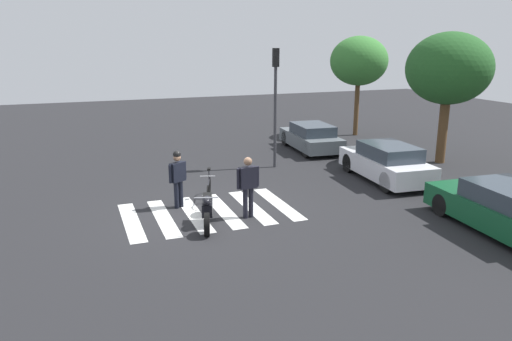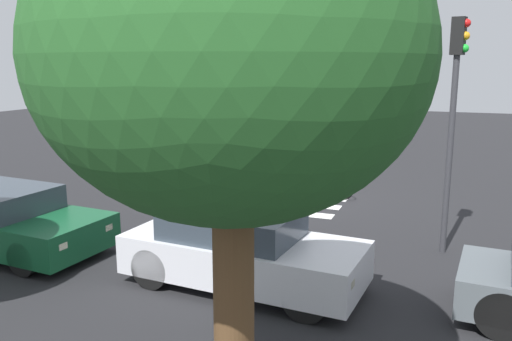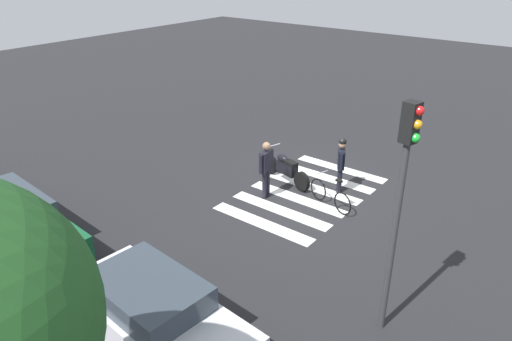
{
  "view_description": "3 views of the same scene",
  "coord_description": "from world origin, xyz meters",
  "px_view_note": "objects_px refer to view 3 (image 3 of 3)",
  "views": [
    {
      "loc": [
        13.3,
        -3.53,
        4.92
      ],
      "look_at": [
        -0.05,
        1.52,
        1.12
      ],
      "focal_mm": 34.29,
      "sensor_mm": 36.0,
      "label": 1
    },
    {
      "loc": [
        -4.34,
        14.82,
        3.8
      ],
      "look_at": [
        0.73,
        1.54,
        0.89
      ],
      "focal_mm": 36.81,
      "sensor_mm": 36.0,
      "label": 2
    },
    {
      "loc": [
        -6.78,
        11.21,
        6.86
      ],
      "look_at": [
        0.63,
        1.69,
        1.21
      ],
      "focal_mm": 33.37,
      "sensor_mm": 36.0,
      "label": 3
    }
  ],
  "objects_px": {
    "police_motorcycle": "(286,169)",
    "leaning_bicycle": "(330,195)",
    "officer_on_foot": "(266,166)",
    "officer_by_motorcycle": "(341,161)",
    "traffic_light_pole": "(401,189)",
    "car_white_van": "(155,314)",
    "car_green_compact": "(9,223)"
  },
  "relations": [
    {
      "from": "car_white_van",
      "to": "leaning_bicycle",
      "type": "bearing_deg",
      "value": -89.64
    },
    {
      "from": "officer_by_motorcycle",
      "to": "traffic_light_pole",
      "type": "xyz_separation_m",
      "value": [
        -3.54,
        4.66,
        2.07
      ]
    },
    {
      "from": "leaning_bicycle",
      "to": "car_white_van",
      "type": "relative_size",
      "value": 0.39
    },
    {
      "from": "traffic_light_pole",
      "to": "officer_by_motorcycle",
      "type": "bearing_deg",
      "value": -52.72
    },
    {
      "from": "car_white_van",
      "to": "officer_on_foot",
      "type": "bearing_deg",
      "value": -72.56
    },
    {
      "from": "car_white_van",
      "to": "officer_by_motorcycle",
      "type": "bearing_deg",
      "value": -87.71
    },
    {
      "from": "car_green_compact",
      "to": "traffic_light_pole",
      "type": "height_order",
      "value": "traffic_light_pole"
    },
    {
      "from": "officer_by_motorcycle",
      "to": "car_white_van",
      "type": "relative_size",
      "value": 0.42
    },
    {
      "from": "officer_by_motorcycle",
      "to": "traffic_light_pole",
      "type": "distance_m",
      "value": 6.21
    },
    {
      "from": "leaning_bicycle",
      "to": "traffic_light_pole",
      "type": "bearing_deg",
      "value": 132.05
    },
    {
      "from": "car_white_van",
      "to": "car_green_compact",
      "type": "height_order",
      "value": "car_white_van"
    },
    {
      "from": "officer_on_foot",
      "to": "car_white_van",
      "type": "xyz_separation_m",
      "value": [
        -1.88,
        5.98,
        -0.37
      ]
    },
    {
      "from": "police_motorcycle",
      "to": "car_green_compact",
      "type": "xyz_separation_m",
      "value": [
        3.41,
        7.25,
        0.18
      ]
    },
    {
      "from": "car_white_van",
      "to": "police_motorcycle",
      "type": "bearing_deg",
      "value": -74.46
    },
    {
      "from": "car_green_compact",
      "to": "traffic_light_pole",
      "type": "relative_size",
      "value": 1.03
    },
    {
      "from": "police_motorcycle",
      "to": "car_white_van",
      "type": "relative_size",
      "value": 0.51
    },
    {
      "from": "officer_by_motorcycle",
      "to": "traffic_light_pole",
      "type": "height_order",
      "value": "traffic_light_pole"
    },
    {
      "from": "police_motorcycle",
      "to": "officer_on_foot",
      "type": "xyz_separation_m",
      "value": [
        -0.13,
        1.24,
        0.58
      ]
    },
    {
      "from": "leaning_bicycle",
      "to": "officer_by_motorcycle",
      "type": "height_order",
      "value": "officer_by_motorcycle"
    },
    {
      "from": "police_motorcycle",
      "to": "leaning_bicycle",
      "type": "height_order",
      "value": "police_motorcycle"
    },
    {
      "from": "officer_on_foot",
      "to": "leaning_bicycle",
      "type": "bearing_deg",
      "value": -160.3
    },
    {
      "from": "leaning_bicycle",
      "to": "officer_on_foot",
      "type": "distance_m",
      "value": 2.06
    },
    {
      "from": "officer_by_motorcycle",
      "to": "car_green_compact",
      "type": "height_order",
      "value": "officer_by_motorcycle"
    },
    {
      "from": "leaning_bicycle",
      "to": "car_green_compact",
      "type": "bearing_deg",
      "value": 51.13
    },
    {
      "from": "car_white_van",
      "to": "traffic_light_pole",
      "type": "height_order",
      "value": "traffic_light_pole"
    },
    {
      "from": "car_white_van",
      "to": "traffic_light_pole",
      "type": "relative_size",
      "value": 0.91
    },
    {
      "from": "officer_on_foot",
      "to": "officer_by_motorcycle",
      "type": "distance_m",
      "value": 2.3
    },
    {
      "from": "officer_by_motorcycle",
      "to": "car_green_compact",
      "type": "distance_m",
      "value": 9.25
    },
    {
      "from": "police_motorcycle",
      "to": "officer_on_foot",
      "type": "distance_m",
      "value": 1.37
    },
    {
      "from": "officer_on_foot",
      "to": "car_white_van",
      "type": "relative_size",
      "value": 0.42
    },
    {
      "from": "officer_on_foot",
      "to": "car_green_compact",
      "type": "distance_m",
      "value": 6.99
    },
    {
      "from": "police_motorcycle",
      "to": "leaning_bicycle",
      "type": "bearing_deg",
      "value": 163.57
    }
  ]
}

